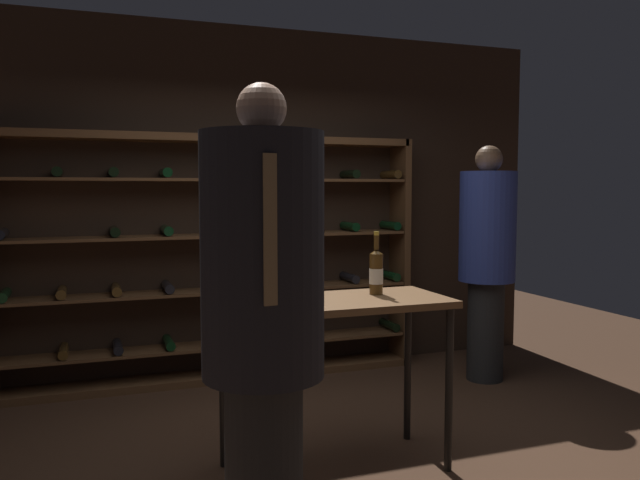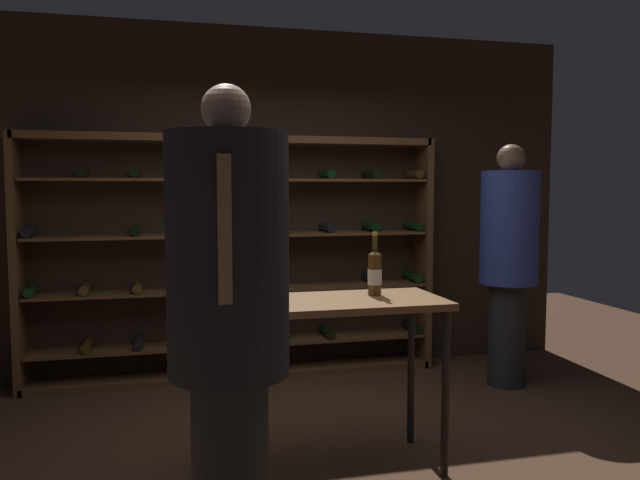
% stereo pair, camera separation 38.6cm
% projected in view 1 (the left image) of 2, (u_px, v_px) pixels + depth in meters
% --- Properties ---
extents(ground_plane, '(10.04, 10.04, 0.00)m').
position_uv_depth(ground_plane, '(331.00, 459.00, 3.82)').
color(ground_plane, '#472D1E').
extents(back_wall, '(5.53, 0.10, 2.99)m').
position_uv_depth(back_wall, '(249.00, 202.00, 5.59)').
color(back_wall, '#332319').
rests_on(back_wall, ground).
extents(wine_rack, '(3.46, 0.32, 2.04)m').
position_uv_depth(wine_rack, '(217.00, 259.00, 5.33)').
color(wine_rack, brown).
rests_on(wine_rack, ground).
extents(tasting_table, '(1.29, 0.60, 0.98)m').
position_uv_depth(tasting_table, '(335.00, 319.00, 3.63)').
color(tasting_table, brown).
rests_on(tasting_table, ground).
extents(person_bystander_dark_jacket, '(0.46, 0.46, 1.96)m').
position_uv_depth(person_bystander_dark_jacket, '(487.00, 252.00, 5.32)').
color(person_bystander_dark_jacket, '#242424').
rests_on(person_bystander_dark_jacket, ground).
extents(person_guest_khaki, '(0.48, 0.49, 2.01)m').
position_uv_depth(person_guest_khaki, '(263.00, 316.00, 2.49)').
color(person_guest_khaki, '#242424').
rests_on(person_guest_khaki, ground).
extents(wine_bottle_black_capsule, '(0.08, 0.08, 0.37)m').
position_uv_depth(wine_bottle_black_capsule, '(376.00, 272.00, 3.78)').
color(wine_bottle_black_capsule, '#4C3314').
rests_on(wine_bottle_black_capsule, tasting_table).
extents(wine_bottle_red_label, '(0.08, 0.08, 0.38)m').
position_uv_depth(wine_bottle_red_label, '(273.00, 273.00, 3.70)').
color(wine_bottle_red_label, black).
rests_on(wine_bottle_red_label, tasting_table).
extents(wine_bottle_green_slim, '(0.08, 0.08, 0.39)m').
position_uv_depth(wine_bottle_green_slim, '(244.00, 278.00, 3.51)').
color(wine_bottle_green_slim, black).
rests_on(wine_bottle_green_slim, tasting_table).
extents(wine_glass_stemmed_right, '(0.07, 0.07, 0.16)m').
position_uv_depth(wine_glass_stemmed_right, '(243.00, 289.00, 3.25)').
color(wine_glass_stemmed_right, silver).
rests_on(wine_glass_stemmed_right, tasting_table).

